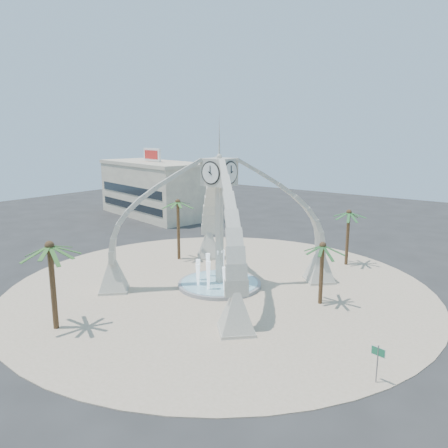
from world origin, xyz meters
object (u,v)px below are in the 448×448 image
Objects in this scene: palm_west at (178,203)px; palm_north at (349,213)px; clock_tower at (219,221)px; palm_south at (50,247)px; fountain at (220,283)px; street_sign at (378,356)px; palm_east at (323,246)px.

palm_west reaches higher than palm_north.
palm_west is (-9.38, 4.31, 0.24)m from clock_tower.
palm_south is (-11.18, -28.99, 0.51)m from palm_north.
palm_south is (-4.15, -14.87, -0.07)m from clock_tower.
fountain is 19.21m from street_sign.
palm_east is at bearing 50.41° from palm_south.
palm_east is 0.89× the size of palm_north.
clock_tower is at bearing -90.00° from fountain.
palm_north reaches higher than fountain.
palm_west is at bearing 166.11° from street_sign.
street_sign is (17.62, -7.53, -4.76)m from clock_tower.
clock_tower is 2.45× the size of palm_south.
palm_north reaches higher than street_sign.
palm_north is (7.03, 14.12, 5.63)m from fountain.
palm_west is 1.13× the size of palm_north.
palm_north is at bearing 63.52° from clock_tower.
palm_west reaches higher than street_sign.
palm_south is at bearing -105.58° from fountain.
palm_north is at bearing 125.84° from street_sign.
clock_tower is 9.91m from palm_east.
palm_west is at bearing 105.27° from palm_south.
palm_north is (16.42, 9.81, -0.81)m from palm_west.
palm_north is 0.92× the size of palm_south.
clock_tower is 15.44m from palm_south.
palm_south reaches higher than street_sign.
clock_tower is 3.01× the size of palm_east.
palm_west is at bearing 155.33° from fountain.
clock_tower is 2.37× the size of palm_west.
palm_west is (-19.03, 2.50, 1.55)m from palm_east.
fountain is 10.97m from palm_east.
street_sign is at bearing -23.14° from clock_tower.
fountain reaches higher than street_sign.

